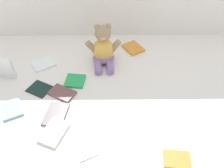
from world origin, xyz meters
TOP-DOWN VIEW (x-y plane):
  - ground_plane at (0.00, 0.00)m, footprint 3.20×3.20m
  - teddy_bear at (-0.06, 0.18)m, footprint 0.19×0.17m
  - book_case_0 at (-0.27, -0.19)m, footprint 0.11×0.15m
  - book_case_1 at (-0.26, -0.29)m, footprint 0.13×0.15m
  - book_case_2 at (-0.14, -0.35)m, footprint 0.12×0.14m
  - book_case_3 at (-0.56, 0.06)m, footprint 0.10×0.04m
  - book_case_4 at (0.22, -0.42)m, footprint 0.11×0.09m
  - book_case_5 at (0.11, 0.30)m, footprint 0.14×0.15m
  - book_case_6 at (-0.26, -0.06)m, footprint 0.14×0.13m
  - book_case_7 at (-0.40, 0.16)m, footprint 0.15×0.14m
  - book_case_8 at (-0.21, 0.02)m, footprint 0.11×0.11m
  - book_case_9 at (-0.38, -0.03)m, footprint 0.14×0.13m
  - book_case_10 at (-0.47, -0.16)m, footprint 0.13×0.14m

SIDE VIEW (x-z plane):
  - ground_plane at x=0.00m, z-range 0.00..0.00m
  - book_case_9 at x=-0.38m, z-range 0.00..0.01m
  - book_case_2 at x=-0.14m, z-range 0.00..0.01m
  - book_case_4 at x=0.22m, z-range 0.00..0.01m
  - book_case_7 at x=-0.40m, z-range 0.00..0.01m
  - book_case_0 at x=-0.27m, z-range 0.00..0.01m
  - book_case_8 at x=-0.21m, z-range 0.00..0.01m
  - book_case_10 at x=-0.47m, z-range 0.00..0.01m
  - book_case_6 at x=-0.26m, z-range 0.00..0.01m
  - book_case_1 at x=-0.26m, z-range 0.00..0.02m
  - book_case_5 at x=0.11m, z-range 0.00..0.02m
  - book_case_3 at x=-0.56m, z-range 0.00..0.12m
  - teddy_bear at x=-0.06m, z-range -0.03..0.20m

